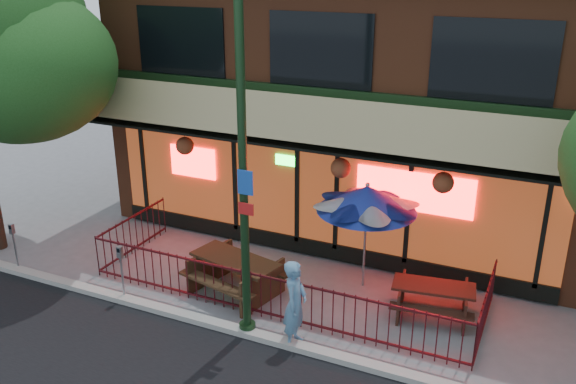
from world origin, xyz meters
The scene contains 11 objects.
ground centered at (0.00, 0.00, 0.00)m, with size 80.00×80.00×0.00m, color gray.
curb centered at (0.00, -0.50, 0.06)m, with size 80.00×0.25×0.12m, color #999993.
restaurant_building centered at (0.00, 7.11, 4.13)m, with size 12.96×9.49×8.05m.
patio_fence centered at (0.00, 0.50, 0.63)m, with size 8.44×2.62×1.00m.
street_light centered at (0.00, -0.40, 3.15)m, with size 0.43×0.32×7.00m.
picnic_table_left centered at (-0.94, 0.83, 0.55)m, with size 2.26×1.92×0.84m.
picnic_table_right centered at (3.15, 1.70, 0.46)m, with size 1.81×1.49×0.70m.
patio_umbrella centered at (1.49, 2.30, 2.10)m, with size 2.15×2.15×2.46m.
pedestrian centered at (1.00, -0.35, 0.87)m, with size 0.64×0.42×1.74m, color #588AB1.
parking_meter_near centered at (-3.00, -0.40, 0.85)m, with size 0.12×0.10×1.25m.
parking_meter_far centered at (-6.10, -0.40, 0.80)m, with size 0.11×0.10×1.19m.
Camera 1 is at (4.96, -9.31, 6.87)m, focal length 38.00 mm.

